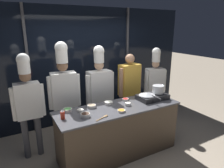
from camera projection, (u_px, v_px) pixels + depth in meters
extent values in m
plane|color=gray|center=(118.00, 153.00, 3.70)|extent=(24.00, 24.00, 0.00)
cube|color=black|center=(83.00, 66.00, 4.73)|extent=(5.67, 0.04, 2.70)
cube|color=#47474C|center=(29.00, 72.00, 4.13)|extent=(0.05, 0.05, 2.70)
cube|color=#47474C|center=(127.00, 62.00, 5.25)|extent=(0.05, 0.05, 2.70)
cube|color=#4C3D2D|center=(119.00, 132.00, 3.58)|extent=(2.14, 0.68, 0.89)
cube|color=#47474C|center=(119.00, 108.00, 3.45)|extent=(2.20, 0.71, 0.03)
cube|color=#28282B|center=(152.00, 97.00, 3.80)|extent=(0.58, 0.35, 0.09)
cylinder|color=black|center=(147.00, 95.00, 3.73)|extent=(0.23, 0.23, 0.01)
cylinder|color=black|center=(153.00, 101.00, 3.59)|extent=(0.03, 0.01, 0.03)
cylinder|color=black|center=(158.00, 93.00, 3.85)|extent=(0.23, 0.23, 0.01)
cylinder|color=black|center=(164.00, 99.00, 3.71)|extent=(0.03, 0.01, 0.03)
cylinder|color=#ADAFB5|center=(147.00, 95.00, 3.72)|extent=(0.29, 0.29, 0.01)
cone|color=#ADAFB5|center=(147.00, 94.00, 3.72)|extent=(0.31, 0.31, 0.05)
cylinder|color=black|center=(157.00, 98.00, 3.50)|extent=(0.02, 0.23, 0.02)
cylinder|color=#B7BABF|center=(158.00, 89.00, 3.83)|extent=(0.22, 0.22, 0.15)
torus|color=#B7BABF|center=(158.00, 86.00, 3.81)|extent=(0.23, 0.23, 0.01)
torus|color=#B7BABF|center=(153.00, 88.00, 3.76)|extent=(0.01, 0.05, 0.05)
torus|color=#B7BABF|center=(163.00, 86.00, 3.87)|extent=(0.01, 0.05, 0.05)
cylinder|color=red|center=(63.00, 115.00, 2.99)|extent=(0.07, 0.07, 0.12)
cone|color=white|center=(62.00, 111.00, 2.97)|extent=(0.06, 0.06, 0.03)
cylinder|color=silver|center=(128.00, 104.00, 3.50)|extent=(0.10, 0.10, 0.05)
torus|color=silver|center=(128.00, 103.00, 3.50)|extent=(0.10, 0.10, 0.01)
cylinder|color=white|center=(128.00, 103.00, 3.50)|extent=(0.08, 0.08, 0.03)
cylinder|color=silver|center=(121.00, 111.00, 3.25)|extent=(0.13, 0.13, 0.03)
torus|color=silver|center=(121.00, 110.00, 3.24)|extent=(0.13, 0.13, 0.01)
cylinder|color=orange|center=(121.00, 110.00, 3.24)|extent=(0.10, 0.10, 0.02)
cylinder|color=silver|center=(109.00, 103.00, 3.55)|extent=(0.14, 0.14, 0.05)
torus|color=silver|center=(109.00, 102.00, 3.54)|extent=(0.15, 0.15, 0.01)
cylinder|color=silver|center=(109.00, 102.00, 3.55)|extent=(0.12, 0.12, 0.03)
cylinder|color=silver|center=(125.00, 100.00, 3.74)|extent=(0.12, 0.12, 0.04)
torus|color=silver|center=(125.00, 99.00, 3.73)|extent=(0.12, 0.12, 0.01)
cylinder|color=red|center=(125.00, 99.00, 3.73)|extent=(0.10, 0.10, 0.02)
cylinder|color=silver|center=(92.00, 106.00, 3.42)|extent=(0.15, 0.15, 0.05)
torus|color=silver|center=(92.00, 105.00, 3.41)|extent=(0.15, 0.15, 0.01)
cylinder|color=#9E896B|center=(92.00, 106.00, 3.41)|extent=(0.12, 0.12, 0.03)
cylinder|color=silver|center=(68.00, 110.00, 3.26)|extent=(0.14, 0.14, 0.05)
torus|color=silver|center=(67.00, 109.00, 3.25)|extent=(0.14, 0.14, 0.01)
cylinder|color=#4C9E47|center=(68.00, 109.00, 3.25)|extent=(0.11, 0.11, 0.03)
cylinder|color=silver|center=(80.00, 111.00, 3.26)|extent=(0.10, 0.10, 0.03)
torus|color=silver|center=(80.00, 110.00, 3.25)|extent=(0.11, 0.11, 0.01)
cylinder|color=silver|center=(80.00, 110.00, 3.26)|extent=(0.09, 0.09, 0.02)
cylinder|color=silver|center=(85.00, 115.00, 3.06)|extent=(0.15, 0.15, 0.05)
torus|color=silver|center=(85.00, 114.00, 3.06)|extent=(0.15, 0.15, 0.01)
cylinder|color=#382319|center=(85.00, 114.00, 3.06)|extent=(0.12, 0.12, 0.03)
cube|color=olive|center=(100.00, 119.00, 2.99)|extent=(0.17, 0.08, 0.01)
ellipsoid|color=olive|center=(106.00, 116.00, 3.08)|extent=(0.10, 0.08, 0.02)
cylinder|color=#4C4C51|center=(39.00, 135.00, 3.59)|extent=(0.10, 0.10, 0.76)
cylinder|color=#4C4C51|center=(26.00, 138.00, 3.49)|extent=(0.10, 0.10, 0.76)
cube|color=white|center=(28.00, 101.00, 3.35)|extent=(0.40, 0.21, 0.61)
cylinder|color=white|center=(42.00, 100.00, 3.43)|extent=(0.08, 0.08, 0.56)
cylinder|color=white|center=(14.00, 104.00, 3.22)|extent=(0.08, 0.08, 0.56)
sphere|color=brown|center=(25.00, 76.00, 3.23)|extent=(0.18, 0.18, 0.18)
cylinder|color=white|center=(24.00, 67.00, 3.19)|extent=(0.19, 0.19, 0.22)
sphere|color=white|center=(23.00, 60.00, 3.16)|extent=(0.20, 0.20, 0.20)
cylinder|color=#4C4C51|center=(73.00, 125.00, 3.90)|extent=(0.11, 0.11, 0.81)
cylinder|color=#4C4C51|center=(60.00, 127.00, 3.80)|extent=(0.11, 0.11, 0.81)
cube|color=white|center=(64.00, 90.00, 3.65)|extent=(0.46, 0.27, 0.66)
cylinder|color=white|center=(78.00, 90.00, 3.71)|extent=(0.09, 0.09, 0.60)
cylinder|color=white|center=(50.00, 93.00, 3.53)|extent=(0.09, 0.09, 0.60)
sphere|color=brown|center=(62.00, 66.00, 3.52)|extent=(0.19, 0.19, 0.19)
cylinder|color=white|center=(62.00, 55.00, 3.47)|extent=(0.20, 0.20, 0.26)
sphere|color=white|center=(61.00, 48.00, 3.43)|extent=(0.22, 0.22, 0.22)
cylinder|color=#232326|center=(105.00, 117.00, 4.28)|extent=(0.12, 0.12, 0.78)
cylinder|color=#232326|center=(95.00, 120.00, 4.15)|extent=(0.12, 0.12, 0.78)
cube|color=white|center=(99.00, 86.00, 4.02)|extent=(0.48, 0.27, 0.63)
cylinder|color=white|center=(112.00, 86.00, 4.13)|extent=(0.09, 0.09, 0.58)
cylinder|color=white|center=(88.00, 90.00, 3.86)|extent=(0.09, 0.09, 0.58)
sphere|color=tan|center=(99.00, 65.00, 3.90)|extent=(0.19, 0.19, 0.19)
cylinder|color=white|center=(99.00, 57.00, 3.85)|extent=(0.20, 0.20, 0.23)
sphere|color=white|center=(99.00, 51.00, 3.82)|extent=(0.21, 0.21, 0.21)
cylinder|color=#4C4C51|center=(133.00, 111.00, 4.55)|extent=(0.12, 0.12, 0.83)
cylinder|color=#4C4C51|center=(124.00, 113.00, 4.42)|extent=(0.12, 0.12, 0.83)
cube|color=gold|center=(129.00, 80.00, 4.28)|extent=(0.47, 0.28, 0.67)
cylinder|color=#A87A5B|center=(139.00, 79.00, 4.39)|extent=(0.09, 0.09, 0.61)
cylinder|color=#A87A5B|center=(121.00, 83.00, 4.12)|extent=(0.09, 0.09, 0.61)
sphere|color=#A87A5B|center=(130.00, 59.00, 4.15)|extent=(0.20, 0.20, 0.20)
cylinder|color=#232326|center=(157.00, 106.00, 4.93)|extent=(0.11, 0.11, 0.73)
cylinder|color=#232326|center=(149.00, 107.00, 4.86)|extent=(0.11, 0.11, 0.73)
cube|color=white|center=(155.00, 81.00, 4.72)|extent=(0.46, 0.30, 0.59)
cylinder|color=white|center=(164.00, 81.00, 4.76)|extent=(0.08, 0.08, 0.54)
cylinder|color=white|center=(146.00, 83.00, 4.62)|extent=(0.08, 0.08, 0.54)
sphere|color=tan|center=(156.00, 64.00, 4.60)|extent=(0.17, 0.17, 0.17)
cylinder|color=white|center=(156.00, 57.00, 4.56)|extent=(0.18, 0.18, 0.23)
sphere|color=white|center=(156.00, 52.00, 4.53)|extent=(0.20, 0.20, 0.20)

